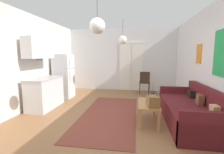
# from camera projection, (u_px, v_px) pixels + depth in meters

# --- Properties ---
(ground_plane) EXTENTS (5.26, 7.80, 0.10)m
(ground_plane) POSITION_uv_depth(u_px,v_px,m) (105.00, 125.00, 3.59)
(ground_plane) COLOR #8E603D
(wall_back) EXTENTS (4.86, 0.13, 2.70)m
(wall_back) POSITION_uv_depth(u_px,v_px,m) (122.00, 60.00, 6.98)
(wall_back) COLOR silver
(wall_back) RESTS_ON ground_plane
(wall_left) EXTENTS (0.12, 7.40, 2.70)m
(wall_left) POSITION_uv_depth(u_px,v_px,m) (8.00, 63.00, 3.78)
(wall_left) COLOR silver
(wall_left) RESTS_ON ground_plane
(area_rug) EXTENTS (1.37, 3.15, 0.01)m
(area_rug) POSITION_uv_depth(u_px,v_px,m) (110.00, 114.00, 4.11)
(area_rug) COLOR brown
(area_rug) RESTS_ON ground_plane
(couch) EXTENTS (0.93, 2.15, 0.82)m
(couch) POSITION_uv_depth(u_px,v_px,m) (192.00, 112.00, 3.51)
(couch) COLOR #5B191E
(couch) RESTS_ON ground_plane
(coffee_table) EXTENTS (0.45, 0.91, 0.45)m
(coffee_table) POSITION_uv_depth(u_px,v_px,m) (148.00, 106.00, 3.58)
(coffee_table) COLOR #B27F4C
(coffee_table) RESTS_ON ground_plane
(bamboo_vase) EXTENTS (0.09, 0.09, 0.43)m
(bamboo_vase) POSITION_uv_depth(u_px,v_px,m) (153.00, 96.00, 3.72)
(bamboo_vase) COLOR #2D2D33
(bamboo_vase) RESTS_ON coffee_table
(handbag) EXTENTS (0.27, 0.32, 0.34)m
(handbag) POSITION_uv_depth(u_px,v_px,m) (153.00, 101.00, 3.27)
(handbag) COLOR brown
(handbag) RESTS_ON coffee_table
(refrigerator) EXTENTS (0.62, 0.62, 1.57)m
(refrigerator) POSITION_uv_depth(u_px,v_px,m) (64.00, 76.00, 5.72)
(refrigerator) COLOR white
(refrigerator) RESTS_ON ground_plane
(kitchen_counter) EXTENTS (0.59, 1.20, 2.01)m
(kitchen_counter) POSITION_uv_depth(u_px,v_px,m) (44.00, 82.00, 4.55)
(kitchen_counter) COLOR silver
(kitchen_counter) RESTS_ON ground_plane
(accent_chair) EXTENTS (0.43, 0.41, 0.89)m
(accent_chair) POSITION_uv_depth(u_px,v_px,m) (145.00, 81.00, 6.30)
(accent_chair) COLOR #382619
(accent_chair) RESTS_ON ground_plane
(pendant_lamp_near) EXTENTS (0.30, 0.30, 0.78)m
(pendant_lamp_near) POSITION_uv_depth(u_px,v_px,m) (97.00, 26.00, 2.99)
(pendant_lamp_near) COLOR black
(pendant_lamp_far) EXTENTS (0.28, 0.28, 0.81)m
(pendant_lamp_far) POSITION_uv_depth(u_px,v_px,m) (123.00, 40.00, 5.17)
(pendant_lamp_far) COLOR black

